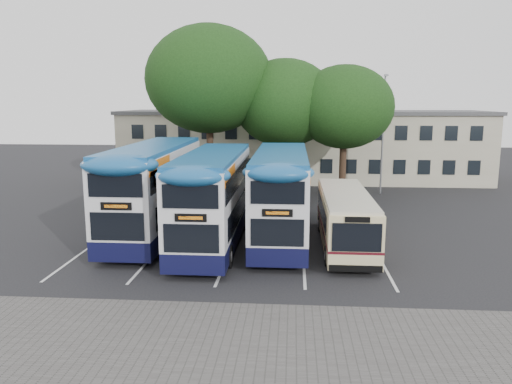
{
  "coord_description": "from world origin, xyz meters",
  "views": [
    {
      "loc": [
        -0.78,
        -18.69,
        7.17
      ],
      "look_at": [
        -2.55,
        5.0,
        2.77
      ],
      "focal_mm": 35.0,
      "sensor_mm": 36.0,
      "label": 1
    }
  ],
  "objects_px": {
    "lamp_post": "(383,128)",
    "bus_dd_left": "(155,186)",
    "tree_left": "(209,79)",
    "tree_right": "(344,107)",
    "bus_single": "(345,216)",
    "tree_mid": "(285,103)",
    "bus_dd_right": "(281,191)",
    "bus_dd_mid": "(213,194)"
  },
  "relations": [
    {
      "from": "tree_left",
      "to": "bus_single",
      "type": "relative_size",
      "value": 1.38
    },
    {
      "from": "bus_dd_mid",
      "to": "bus_dd_right",
      "type": "xyz_separation_m",
      "value": [
        3.33,
        1.13,
        -0.01
      ]
    },
    {
      "from": "tree_left",
      "to": "tree_right",
      "type": "relative_size",
      "value": 1.3
    },
    {
      "from": "lamp_post",
      "to": "bus_dd_left",
      "type": "height_order",
      "value": "lamp_post"
    },
    {
      "from": "lamp_post",
      "to": "tree_left",
      "type": "height_order",
      "value": "tree_left"
    },
    {
      "from": "tree_mid",
      "to": "bus_dd_left",
      "type": "relative_size",
      "value": 0.87
    },
    {
      "from": "bus_dd_left",
      "to": "tree_mid",
      "type": "bearing_deg",
      "value": 59.48
    },
    {
      "from": "bus_dd_left",
      "to": "bus_single",
      "type": "xyz_separation_m",
      "value": [
        9.94,
        -1.44,
        -1.13
      ]
    },
    {
      "from": "bus_dd_right",
      "to": "bus_dd_left",
      "type": "bearing_deg",
      "value": 176.54
    },
    {
      "from": "tree_right",
      "to": "bus_single",
      "type": "bearing_deg",
      "value": -94.7
    },
    {
      "from": "tree_left",
      "to": "tree_mid",
      "type": "bearing_deg",
      "value": 6.17
    },
    {
      "from": "lamp_post",
      "to": "bus_dd_right",
      "type": "relative_size",
      "value": 0.82
    },
    {
      "from": "tree_left",
      "to": "lamp_post",
      "type": "bearing_deg",
      "value": 9.78
    },
    {
      "from": "lamp_post",
      "to": "bus_single",
      "type": "distance_m",
      "value": 15.42
    },
    {
      "from": "bus_dd_left",
      "to": "bus_dd_mid",
      "type": "height_order",
      "value": "bus_dd_left"
    },
    {
      "from": "tree_mid",
      "to": "tree_left",
      "type": "bearing_deg",
      "value": -173.83
    },
    {
      "from": "bus_dd_mid",
      "to": "bus_dd_right",
      "type": "bearing_deg",
      "value": 18.82
    },
    {
      "from": "lamp_post",
      "to": "bus_dd_left",
      "type": "relative_size",
      "value": 0.78
    },
    {
      "from": "tree_right",
      "to": "bus_dd_mid",
      "type": "xyz_separation_m",
      "value": [
        -7.51,
        -11.99,
        -4.12
      ]
    },
    {
      "from": "bus_single",
      "to": "tree_left",
      "type": "bearing_deg",
      "value": 125.64
    },
    {
      "from": "bus_dd_left",
      "to": "bus_dd_right",
      "type": "distance_m",
      "value": 6.75
    },
    {
      "from": "lamp_post",
      "to": "tree_right",
      "type": "height_order",
      "value": "tree_right"
    },
    {
      "from": "tree_mid",
      "to": "tree_right",
      "type": "distance_m",
      "value": 4.34
    },
    {
      "from": "tree_right",
      "to": "bus_dd_right",
      "type": "xyz_separation_m",
      "value": [
        -4.18,
        -10.85,
        -4.13
      ]
    },
    {
      "from": "bus_dd_left",
      "to": "tree_right",
      "type": "bearing_deg",
      "value": 43.72
    },
    {
      "from": "lamp_post",
      "to": "tree_mid",
      "type": "xyz_separation_m",
      "value": [
        -7.44,
        -1.64,
        1.85
      ]
    },
    {
      "from": "tree_left",
      "to": "tree_mid",
      "type": "relative_size",
      "value": 1.23
    },
    {
      "from": "tree_left",
      "to": "bus_dd_left",
      "type": "height_order",
      "value": "tree_left"
    },
    {
      "from": "tree_right",
      "to": "tree_mid",
      "type": "bearing_deg",
      "value": 168.05
    },
    {
      "from": "tree_mid",
      "to": "bus_single",
      "type": "xyz_separation_m",
      "value": [
        3.26,
        -12.78,
        -5.4
      ]
    },
    {
      "from": "lamp_post",
      "to": "bus_dd_mid",
      "type": "height_order",
      "value": "lamp_post"
    },
    {
      "from": "tree_right",
      "to": "bus_dd_left",
      "type": "xyz_separation_m",
      "value": [
        -10.92,
        -10.44,
        -4.0
      ]
    },
    {
      "from": "bus_dd_right",
      "to": "bus_single",
      "type": "relative_size",
      "value": 1.21
    },
    {
      "from": "tree_left",
      "to": "bus_single",
      "type": "xyz_separation_m",
      "value": [
        8.74,
        -12.19,
        -7.08
      ]
    },
    {
      "from": "tree_mid",
      "to": "lamp_post",
      "type": "bearing_deg",
      "value": 12.4
    },
    {
      "from": "tree_left",
      "to": "bus_dd_mid",
      "type": "relative_size",
      "value": 1.13
    },
    {
      "from": "tree_left",
      "to": "bus_dd_right",
      "type": "height_order",
      "value": "tree_left"
    },
    {
      "from": "lamp_post",
      "to": "bus_dd_right",
      "type": "bearing_deg",
      "value": -118.89
    },
    {
      "from": "tree_mid",
      "to": "bus_dd_left",
      "type": "distance_m",
      "value": 13.84
    },
    {
      "from": "tree_left",
      "to": "bus_single",
      "type": "bearing_deg",
      "value": -54.36
    },
    {
      "from": "tree_mid",
      "to": "bus_single",
      "type": "relative_size",
      "value": 1.11
    },
    {
      "from": "bus_dd_mid",
      "to": "bus_dd_right",
      "type": "height_order",
      "value": "bus_dd_mid"
    }
  ]
}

